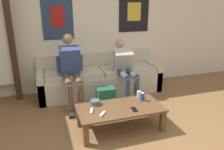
# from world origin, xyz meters

# --- Properties ---
(wall_back) EXTENTS (10.00, 0.07, 2.55)m
(wall_back) POSITION_xyz_m (0.00, 2.72, 1.28)
(wall_back) COLOR silver
(wall_back) RESTS_ON ground_plane
(couch) EXTENTS (2.42, 0.73, 0.77)m
(couch) POSITION_xyz_m (0.16, 2.35, 0.28)
(couch) COLOR beige
(couch) RESTS_ON ground_plane
(coffee_table) EXTENTS (1.22, 0.60, 0.34)m
(coffee_table) POSITION_xyz_m (0.08, 0.93, 0.29)
(coffee_table) COLOR brown
(coffee_table) RESTS_ON ground_plane
(person_seated_adult) EXTENTS (0.47, 0.87, 1.24)m
(person_seated_adult) POSITION_xyz_m (-0.46, 1.98, 0.67)
(person_seated_adult) COLOR brown
(person_seated_adult) RESTS_ON ground_plane
(person_seated_teen) EXTENTS (0.47, 0.91, 1.09)m
(person_seated_teen) POSITION_xyz_m (0.55, 1.98, 0.60)
(person_seated_teen) COLOR #384256
(person_seated_teen) RESTS_ON ground_plane
(backpack) EXTENTS (0.31, 0.25, 0.38)m
(backpack) POSITION_xyz_m (0.05, 1.59, 0.18)
(backpack) COLOR #1E5642
(backpack) RESTS_ON ground_plane
(ceramic_bowl) EXTENTS (0.15, 0.15, 0.07)m
(ceramic_bowl) POSITION_xyz_m (-0.24, 1.13, 0.38)
(ceramic_bowl) COLOR #475B75
(ceramic_bowl) RESTS_ON coffee_table
(pillar_candle) EXTENTS (0.07, 0.07, 0.11)m
(pillar_candle) POSITION_xyz_m (0.48, 1.18, 0.39)
(pillar_candle) COLOR silver
(pillar_candle) RESTS_ON coffee_table
(drink_can_blue) EXTENTS (0.07, 0.07, 0.12)m
(drink_can_blue) POSITION_xyz_m (0.47, 1.05, 0.40)
(drink_can_blue) COLOR #28479E
(drink_can_blue) RESTS_ON coffee_table
(game_controller_near_left) EXTENTS (0.12, 0.13, 0.03)m
(game_controller_near_left) POSITION_xyz_m (-0.22, 0.80, 0.35)
(game_controller_near_left) COLOR white
(game_controller_near_left) RESTS_ON coffee_table
(game_controller_near_right) EXTENTS (0.08, 0.15, 0.03)m
(game_controller_near_right) POSITION_xyz_m (-0.34, 0.93, 0.35)
(game_controller_near_right) COLOR white
(game_controller_near_right) RESTS_ON coffee_table
(cell_phone) EXTENTS (0.07, 0.14, 0.01)m
(cell_phone) POSITION_xyz_m (0.23, 0.80, 0.35)
(cell_phone) COLOR black
(cell_phone) RESTS_ON coffee_table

